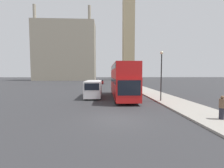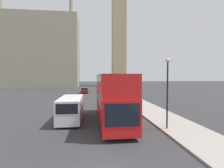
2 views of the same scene
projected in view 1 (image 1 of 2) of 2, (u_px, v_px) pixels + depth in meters
name	position (u px, v px, depth m)	size (l,w,h in m)	color
ground_plane	(118.00, 119.00, 10.54)	(300.00, 300.00, 0.00)	#333335
sidewalk_strip	(212.00, 117.00, 10.86)	(3.75, 120.00, 0.15)	#9E998E
clock_tower	(129.00, 13.00, 81.93)	(6.53, 6.70, 71.54)	tan
building_block_distant	(66.00, 52.00, 77.82)	(30.63, 11.70, 36.26)	#9E937F
red_double_decker_bus	(123.00, 79.00, 20.04)	(2.62, 11.22, 4.48)	red
white_van	(94.00, 88.00, 20.62)	(2.10, 5.90, 2.27)	white
pedestrian	(222.00, 108.00, 10.03)	(0.52, 0.36, 1.60)	#23232D
street_lamp	(161.00, 68.00, 16.96)	(0.36, 0.36, 5.63)	black
parked_sedan	(101.00, 82.00, 49.56)	(1.80, 4.60, 1.41)	maroon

